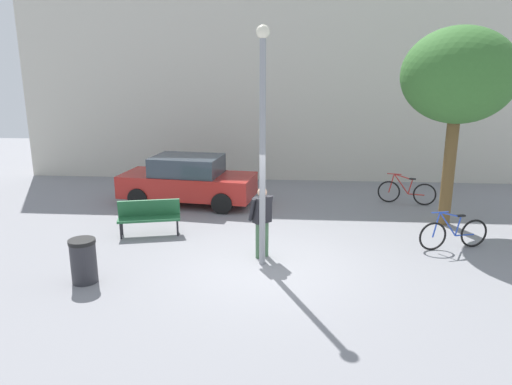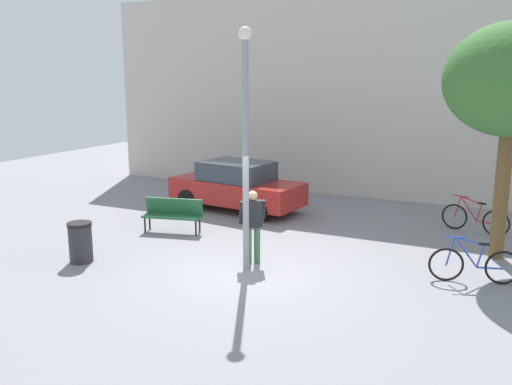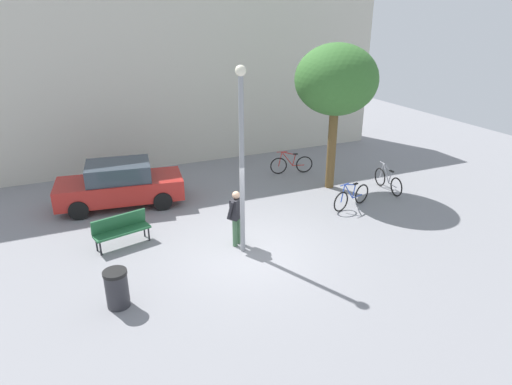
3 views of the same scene
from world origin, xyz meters
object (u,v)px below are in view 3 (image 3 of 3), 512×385
at_px(plaza_tree, 336,81).
at_px(bicycle_silver, 388,181).
at_px(person_by_lamppost, 236,214).
at_px(bicycle_red, 291,164).
at_px(trash_bin, 117,289).
at_px(lamppost, 242,151).
at_px(parked_car_red, 120,184).
at_px(bicycle_blue, 351,197).
at_px(park_bench, 121,228).

height_order(plaza_tree, bicycle_silver, plaza_tree).
bearing_deg(person_by_lamppost, plaza_tree, 29.68).
bearing_deg(bicycle_red, trash_bin, -140.90).
relative_size(lamppost, bicycle_silver, 2.84).
relative_size(plaza_tree, parked_car_red, 1.21).
xyz_separation_m(person_by_lamppost, bicycle_blue, (4.58, 0.87, -0.58)).
xyz_separation_m(bicycle_blue, trash_bin, (-8.14, -2.48, 0.08)).
bearing_deg(bicycle_red, bicycle_blue, -86.21).
bearing_deg(parked_car_red, person_by_lamppost, -58.23).
bearing_deg(bicycle_red, plaza_tree, -72.58).
relative_size(lamppost, person_by_lamppost, 3.07).
xyz_separation_m(park_bench, bicycle_red, (7.37, 3.46, -0.16)).
relative_size(park_bench, bicycle_silver, 0.92).
bearing_deg(bicycle_silver, park_bench, -178.33).
xyz_separation_m(plaza_tree, bicycle_blue, (-0.36, -1.95, -3.65)).
bearing_deg(parked_car_red, park_bench, -97.88).
bearing_deg(parked_car_red, trash_bin, -98.85).
relative_size(lamppost, parked_car_red, 1.17).
bearing_deg(person_by_lamppost, lamppost, -85.56).
bearing_deg(parked_car_red, bicycle_blue, -25.17).
distance_m(bicycle_red, trash_bin, 10.16).
bearing_deg(park_bench, bicycle_silver, 1.67).
distance_m(bicycle_silver, bicycle_red, 3.99).
relative_size(lamppost, bicycle_blue, 2.91).
distance_m(person_by_lamppost, bicycle_blue, 4.70).
xyz_separation_m(person_by_lamppost, bicycle_red, (4.32, 4.79, -0.58)).
relative_size(park_bench, plaza_tree, 0.31).
distance_m(lamppost, bicycle_blue, 5.37).
bearing_deg(bicycle_silver, bicycle_blue, -161.01).
xyz_separation_m(plaza_tree, parked_car_red, (-7.59, 1.45, -3.26)).
bearing_deg(trash_bin, bicycle_blue, 16.97).
height_order(bicycle_silver, trash_bin, bicycle_silver).
bearing_deg(bicycle_red, parked_car_red, -175.68).
relative_size(lamppost, bicycle_red, 2.90).
relative_size(park_bench, bicycle_red, 0.94).
bearing_deg(bicycle_red, park_bench, -154.84).
distance_m(person_by_lamppost, park_bench, 3.35).
xyz_separation_m(lamppost, parked_car_red, (-2.67, 4.67, -2.16)).
distance_m(lamppost, parked_car_red, 5.80).
xyz_separation_m(bicycle_silver, parked_car_red, (-9.39, 2.65, 0.39)).
bearing_deg(lamppost, bicycle_red, 50.42).
relative_size(bicycle_red, parked_car_red, 0.40).
height_order(park_bench, plaza_tree, plaza_tree).
relative_size(lamppost, trash_bin, 5.55).
height_order(person_by_lamppost, park_bench, person_by_lamppost).
bearing_deg(plaza_tree, bicycle_blue, -100.45).
height_order(park_bench, parked_car_red, parked_car_red).
bearing_deg(plaza_tree, park_bench, -169.44).
xyz_separation_m(bicycle_blue, bicycle_silver, (2.16, 0.74, 0.00)).
bearing_deg(plaza_tree, bicycle_red, 107.42).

